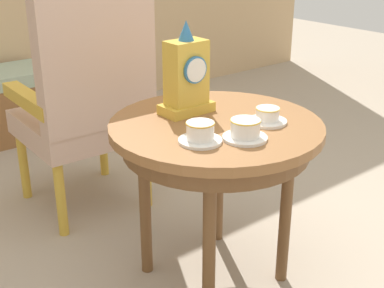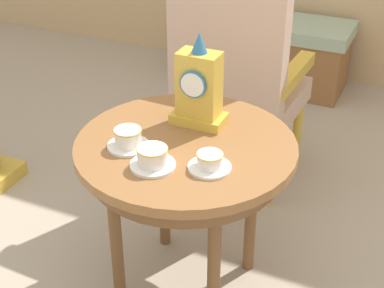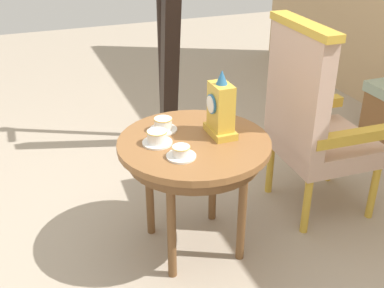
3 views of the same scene
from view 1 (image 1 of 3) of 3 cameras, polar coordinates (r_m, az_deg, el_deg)
ground_plane at (r=2.12m, az=1.10°, el=-14.79°), size 10.00×10.00×0.00m
side_table at (r=1.90m, az=2.54°, el=0.24°), size 0.75×0.75×0.64m
teacup_left at (r=1.69m, az=0.88°, el=1.16°), size 0.14×0.14×0.07m
teacup_right at (r=1.72m, az=5.69°, el=1.48°), size 0.15×0.15×0.07m
teacup_center at (r=1.88m, az=8.04°, el=2.95°), size 0.14×0.14×0.06m
mantel_clock at (r=1.93m, az=-0.58°, el=7.15°), size 0.19×0.11×0.34m
armchair at (r=2.43m, az=-11.07°, el=5.51°), size 0.56×0.55×1.14m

